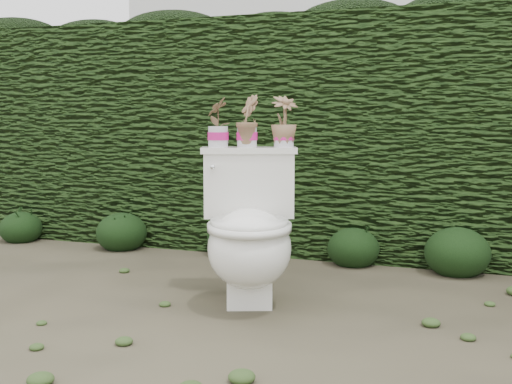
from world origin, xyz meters
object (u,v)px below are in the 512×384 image
(toilet, at_px, (249,234))
(potted_plant_right, at_px, (284,123))
(potted_plant_left, at_px, (218,124))
(potted_plant_center, at_px, (247,122))

(toilet, xyz_separation_m, potted_plant_right, (0.09, 0.29, 0.55))
(potted_plant_left, height_order, potted_plant_center, potted_plant_center)
(potted_plant_left, distance_m, potted_plant_right, 0.35)
(potted_plant_left, distance_m, potted_plant_center, 0.15)
(potted_plant_left, xyz_separation_m, potted_plant_right, (0.32, 0.12, 0.00))
(potted_plant_center, relative_size, potted_plant_right, 1.02)
(potted_plant_center, height_order, potted_plant_right, potted_plant_center)
(potted_plant_left, height_order, potted_plant_right, potted_plant_right)
(potted_plant_center, xyz_separation_m, potted_plant_right, (0.18, 0.07, -0.00))
(potted_plant_left, xyz_separation_m, potted_plant_center, (0.14, 0.05, 0.01))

